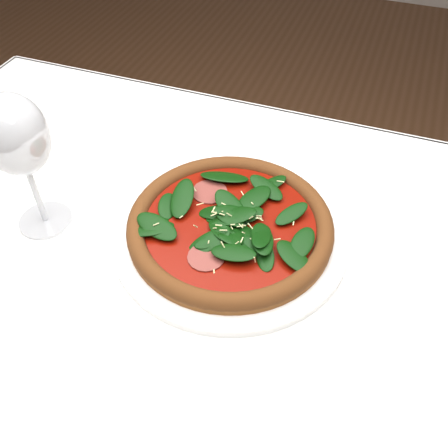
% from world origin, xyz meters
% --- Properties ---
extents(ground, '(6.00, 6.00, 0.00)m').
position_xyz_m(ground, '(0.00, 0.00, 0.00)').
color(ground, brown).
rests_on(ground, ground).
extents(dining_table, '(1.21, 0.81, 0.75)m').
position_xyz_m(dining_table, '(0.00, 0.00, 0.65)').
color(dining_table, white).
rests_on(dining_table, ground).
extents(plate, '(0.36, 0.36, 0.02)m').
position_xyz_m(plate, '(0.06, 0.04, 0.76)').
color(plate, white).
rests_on(plate, dining_table).
extents(pizza, '(0.32, 0.32, 0.04)m').
position_xyz_m(pizza, '(0.06, 0.04, 0.78)').
color(pizza, '#9D5426').
rests_on(pizza, plate).
extents(wine_glass, '(0.09, 0.09, 0.22)m').
position_xyz_m(wine_glass, '(-0.22, -0.03, 0.91)').
color(wine_glass, silver).
rests_on(wine_glass, dining_table).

